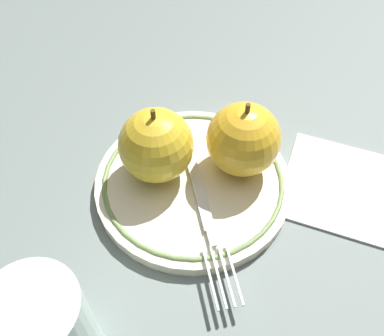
{
  "coord_description": "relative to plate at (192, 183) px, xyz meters",
  "views": [
    {
      "loc": [
        -0.25,
        -0.16,
        0.41
      ],
      "look_at": [
        -0.0,
        0.01,
        0.04
      ],
      "focal_mm": 40.0,
      "sensor_mm": 36.0,
      "label": 1
    }
  ],
  "objects": [
    {
      "name": "drinking_glass",
      "position": [
        -0.22,
        -0.01,
        0.05
      ],
      "size": [
        0.08,
        0.08,
        0.12
      ],
      "primitive_type": "cylinder",
      "color": "silver",
      "rests_on": "ground_plane"
    },
    {
      "name": "apple_second_whole",
      "position": [
        0.05,
        -0.04,
        0.05
      ],
      "size": [
        0.08,
        0.08,
        0.09
      ],
      "color": "gold",
      "rests_on": "plate"
    },
    {
      "name": "apple_red_whole",
      "position": [
        -0.01,
        0.04,
        0.05
      ],
      "size": [
        0.08,
        0.08,
        0.09
      ],
      "color": "gold",
      "rests_on": "plate"
    },
    {
      "name": "napkin_folded",
      "position": [
        0.1,
        -0.14,
        -0.01
      ],
      "size": [
        0.16,
        0.15,
        0.01
      ],
      "primitive_type": "cube",
      "rotation": [
        0.0,
        0.0,
        0.22
      ],
      "color": "white",
      "rests_on": "ground_plane"
    },
    {
      "name": "fork",
      "position": [
        -0.04,
        -0.04,
        0.01
      ],
      "size": [
        0.15,
        0.15,
        0.0
      ],
      "rotation": [
        0.0,
        0.0,
        3.93
      ],
      "color": "silver",
      "rests_on": "plate"
    },
    {
      "name": "plate",
      "position": [
        0.0,
        0.0,
        0.0
      ],
      "size": [
        0.23,
        0.23,
        0.02
      ],
      "color": "#EDE6C6",
      "rests_on": "ground_plane"
    },
    {
      "name": "ground_plane",
      "position": [
        0.0,
        -0.01,
        -0.01
      ],
      "size": [
        2.0,
        2.0,
        0.0
      ],
      "primitive_type": "plane",
      "color": "slate"
    }
  ]
}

